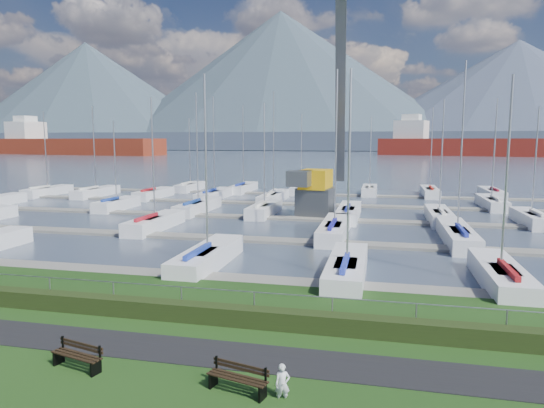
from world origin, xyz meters
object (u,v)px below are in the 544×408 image
(bench_left, at_px, (78,356))
(crane, at_px, (322,157))
(bench_right, at_px, (238,378))
(person, at_px, (282,379))

(bench_left, bearing_deg, crane, 98.33)
(bench_left, xyz_separation_m, crane, (3.38, 34.23, 4.91))
(bench_right, distance_m, person, 1.28)
(person, distance_m, crane, 35.02)
(bench_right, relative_size, person, 1.65)
(bench_left, xyz_separation_m, person, (6.49, -0.31, 0.14))
(bench_left, bearing_deg, bench_right, 10.97)
(bench_right, bearing_deg, bench_left, -168.65)
(bench_left, relative_size, person, 1.65)
(bench_left, relative_size, bench_right, 1.00)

